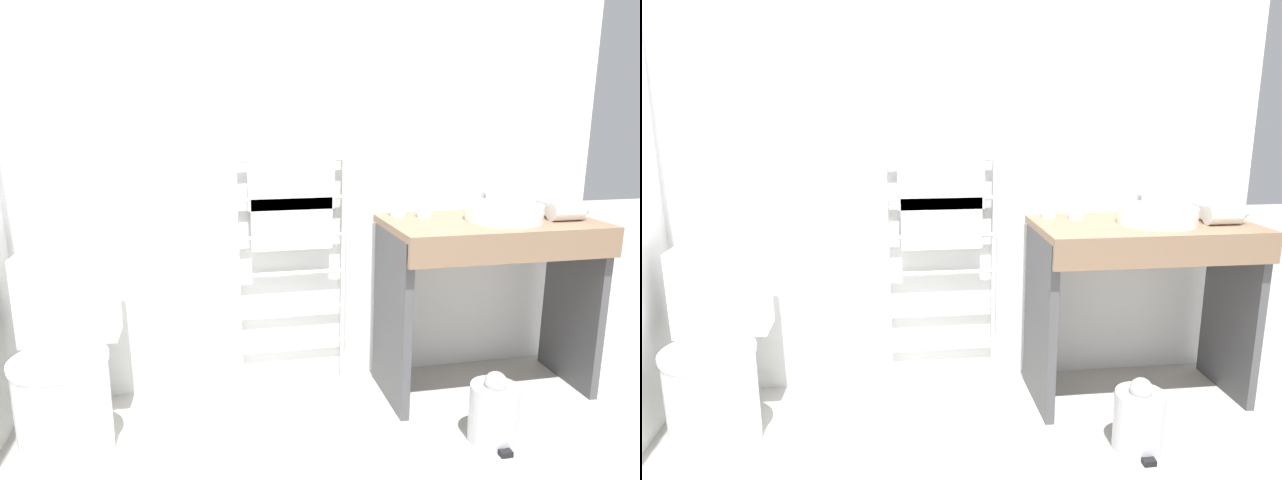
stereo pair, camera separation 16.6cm
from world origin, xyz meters
The scene contains 10 objects.
wall_back centered at (0.00, 1.41, 1.29)m, with size 2.95×0.12×2.59m, color white.
toilet centered at (-1.08, 0.98, 0.33)m, with size 0.39×0.52×0.78m.
towel_radiator centered at (-0.10, 1.30, 0.84)m, with size 0.54×0.06×1.17m.
vanity_counter centered at (0.80, 1.06, 0.58)m, with size 0.98×0.52×0.85m.
sink_basin centered at (0.85, 1.06, 0.89)m, with size 0.35×0.35×0.08m.
faucet centered at (0.85, 1.24, 0.93)m, with size 0.02×0.10×0.12m.
cup_near_wall centered at (0.41, 1.26, 0.90)m, with size 0.07×0.07×0.10m.
cup_near_edge centered at (0.53, 1.21, 0.90)m, with size 0.07×0.07×0.10m.
hair_dryer centered at (1.14, 1.02, 0.89)m, with size 0.21×0.20×0.09m.
trash_bin centered at (0.64, 0.64, 0.13)m, with size 0.20×0.23×0.31m.
Camera 1 is at (-0.49, -1.30, 1.37)m, focal length 32.00 mm.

